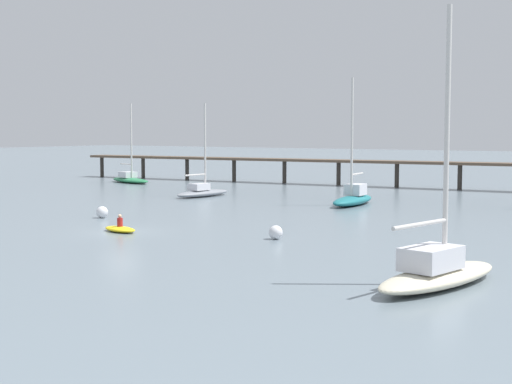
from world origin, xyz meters
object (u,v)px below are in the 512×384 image
sailboat_green (130,178)px  sailboat_cream (437,269)px  mooring_buoy_mid (102,212)px  sailboat_teal (353,197)px  mooring_buoy_outer (276,232)px  dinghy_yellow (120,229)px  sailboat_gray (202,191)px

sailboat_green → sailboat_cream: size_ratio=0.84×
sailboat_green → mooring_buoy_mid: sailboat_green is taller
sailboat_teal → sailboat_cream: 34.07m
sailboat_teal → mooring_buoy_outer: size_ratio=13.13×
sailboat_teal → sailboat_cream: size_ratio=0.94×
mooring_buoy_mid → sailboat_teal: bearing=59.3°
dinghy_yellow → sailboat_cream: bearing=-12.4°
sailboat_cream → mooring_buoy_mid: size_ratio=13.37×
sailboat_green → mooring_buoy_outer: size_ratio=11.66×
sailboat_gray → mooring_buoy_mid: size_ratio=10.47×
sailboat_gray → dinghy_yellow: sailboat_gray is taller
sailboat_cream → sailboat_gray: 44.11m
dinghy_yellow → mooring_buoy_outer: 10.45m
sailboat_cream → sailboat_green: bearing=144.2°
sailboat_teal → sailboat_cream: (18.02, -28.91, 0.01)m
sailboat_gray → dinghy_yellow: bearing=-64.3°
sailboat_cream → dinghy_yellow: bearing=167.6°
sailboat_gray → mooring_buoy_outer: bearing=-43.8°
sailboat_gray → mooring_buoy_mid: 18.82m
sailboat_teal → mooring_buoy_mid: sailboat_teal is taller
sailboat_green → mooring_buoy_outer: 50.99m
sailboat_gray → mooring_buoy_outer: (21.19, -20.33, -0.18)m
sailboat_teal → mooring_buoy_mid: (-11.33, -19.04, -0.29)m
sailboat_green → sailboat_gray: 22.08m
sailboat_green → sailboat_teal: bearing=-15.3°
mooring_buoy_outer → sailboat_gray: bearing=136.2°
sailboat_green → mooring_buoy_mid: (24.07, -28.73, -0.14)m
sailboat_green → sailboat_gray: sailboat_green is taller
sailboat_teal → mooring_buoy_outer: 21.78m
sailboat_teal → sailboat_gray: sailboat_teal is taller
sailboat_gray → mooring_buoy_mid: sailboat_gray is taller
sailboat_teal → dinghy_yellow: bearing=-101.5°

